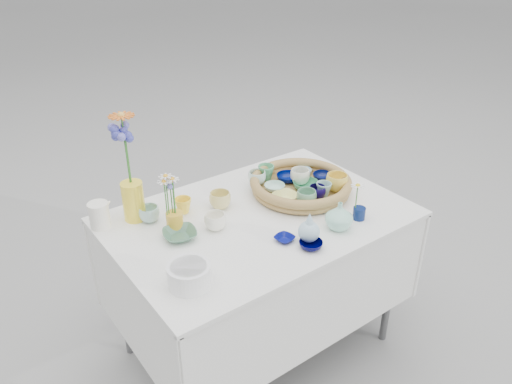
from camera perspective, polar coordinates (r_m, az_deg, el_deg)
ground at (r=2.64m, az=0.27°, el=-17.01°), size 80.00×80.00×0.00m
display_table at (r=2.64m, az=0.27°, el=-17.01°), size 1.26×0.86×0.77m
wicker_tray at (r=2.33m, az=5.13°, el=0.80°), size 0.47×0.47×0.08m
tray_ceramic_0 at (r=2.40m, az=3.64°, el=1.64°), size 0.13×0.13×0.03m
tray_ceramic_1 at (r=2.43m, az=7.65°, el=1.74°), size 0.12×0.12×0.03m
tray_ceramic_2 at (r=2.33m, az=9.22°, el=1.08°), size 0.12×0.12×0.08m
tray_ceramic_3 at (r=2.33m, az=5.70°, el=0.78°), size 0.13×0.13×0.04m
tray_ceramic_4 at (r=2.19m, az=5.78°, el=-0.67°), size 0.11×0.11×0.07m
tray_ceramic_5 at (r=2.31m, az=2.14°, el=0.51°), size 0.12×0.12×0.03m
tray_ceramic_6 at (r=2.36m, az=0.11°, el=1.62°), size 0.10×0.10×0.07m
tray_ceramic_7 at (r=2.37m, az=5.05°, el=1.77°), size 0.10×0.10×0.07m
tray_ceramic_8 at (r=2.47m, az=5.47°, el=2.33°), size 0.08×0.08×0.02m
tray_ceramic_9 at (r=2.25m, az=7.01°, el=-0.04°), size 0.10×0.10×0.06m
tray_ceramic_10 at (r=2.24m, az=3.39°, el=-0.56°), size 0.11×0.11×0.03m
tray_ceramic_11 at (r=2.27m, az=7.74°, el=0.28°), size 0.09×0.09×0.07m
tray_ceramic_12 at (r=2.40m, az=1.16°, el=2.24°), size 0.09×0.09×0.07m
loose_ceramic_0 at (r=2.18m, az=-8.33°, el=-1.54°), size 0.08×0.08×0.07m
loose_ceramic_1 at (r=2.20m, az=-4.12°, el=-0.92°), size 0.12×0.12×0.07m
loose_ceramic_2 at (r=2.02m, az=-8.70°, el=-4.84°), size 0.16×0.16×0.03m
loose_ceramic_3 at (r=2.05m, az=-4.68°, el=-3.38°), size 0.10×0.10×0.07m
loose_ceramic_4 at (r=1.99m, az=3.28°, el=-5.34°), size 0.09×0.09×0.02m
loose_ceramic_5 at (r=2.15m, az=-12.11°, el=-2.47°), size 0.11×0.11×0.07m
loose_ceramic_6 at (r=1.96m, az=6.27°, el=-6.01°), size 0.12×0.12×0.03m
fluted_bowl at (r=1.77m, az=-7.63°, el=-9.39°), size 0.20×0.20×0.08m
bud_vase_paleblue at (r=1.97m, az=6.10°, el=-3.96°), size 0.10×0.10×0.13m
bud_vase_seafoam at (r=2.07m, az=9.49°, el=-2.69°), size 0.15×0.15×0.12m
bud_vase_cobalt at (r=2.16m, az=11.70°, el=-2.40°), size 0.06×0.06×0.05m
single_daisy at (r=2.12m, az=11.42°, el=-0.55°), size 0.08×0.08×0.12m
tall_vase_yellow at (r=2.15m, az=-13.83°, el=-1.02°), size 0.11×0.11×0.17m
gerbera at (r=2.06m, az=-14.65°, el=4.65°), size 0.15×0.15×0.31m
hydrangea at (r=2.08m, az=-14.44°, el=3.83°), size 0.11×0.11×0.31m
white_pitcher at (r=2.15m, az=-17.47°, el=-2.55°), size 0.12×0.09×0.11m
daisy_cup at (r=2.08m, az=-9.26°, el=-3.25°), size 0.07×0.07×0.08m
daisy_posy at (r=2.01m, az=-9.67°, el=-0.36°), size 0.11×0.11×0.17m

